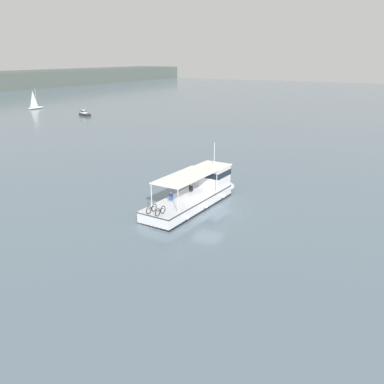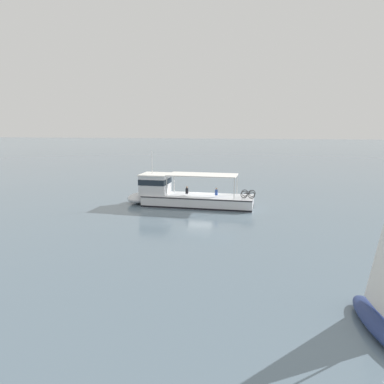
# 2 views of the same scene
# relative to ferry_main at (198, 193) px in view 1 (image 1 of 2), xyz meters

# --- Properties ---
(ground_plane) EXTENTS (400.00, 400.00, 0.00)m
(ground_plane) POSITION_rel_ferry_main_xyz_m (-1.47, -1.94, -1.01)
(ground_plane) COLOR slate
(ferry_main) EXTENTS (12.94, 3.90, 5.32)m
(ferry_main) POSITION_rel_ferry_main_xyz_m (0.00, 0.00, 0.00)
(ferry_main) COLOR silver
(ferry_main) RESTS_ON ground
(motorboat_far_left) EXTENTS (2.43, 3.83, 1.26)m
(motorboat_far_left) POSITION_rel_ferry_main_xyz_m (38.43, 52.11, -0.47)
(motorboat_far_left) COLOR #232328
(motorboat_far_left) RESTS_ON ground
(sailboat_far_right) EXTENTS (4.86, 1.63, 5.40)m
(sailboat_far_right) POSITION_rel_ferry_main_xyz_m (41.58, 72.60, -0.47)
(sailboat_far_right) COLOR white
(sailboat_far_right) RESTS_ON ground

